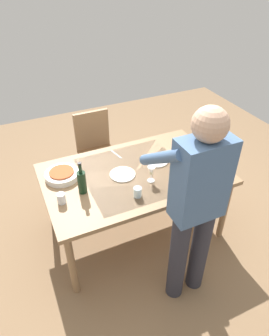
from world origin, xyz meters
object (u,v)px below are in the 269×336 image
at_px(person_server, 195,203).
at_px(dinner_plate_far, 123,174).
at_px(dining_table, 134,178).
at_px(water_cup_near_right, 61,198).
at_px(wine_glass_right, 151,171).
at_px(wine_glass_left, 193,176).
at_px(wine_bottle, 82,182).
at_px(water_cup_far_left, 138,192).
at_px(serving_bowl_pasta, 62,175).
at_px(water_cup_near_left, 190,147).
at_px(chair_near, 96,146).
at_px(dinner_plate_near, 156,160).
at_px(side_bowl_salad, 205,169).

height_order(person_server, dinner_plate_far, person_server).
relative_size(dining_table, water_cup_near_right, 18.18).
bearing_deg(wine_glass_right, wine_glass_left, 145.12).
height_order(wine_bottle, dinner_plate_far, wine_bottle).
height_order(wine_glass_left, water_cup_far_left, wine_glass_left).
bearing_deg(water_cup_far_left, dining_table, -110.16).
bearing_deg(water_cup_near_right, dining_table, -169.86).
relative_size(person_server, wine_glass_left, 11.19).
relative_size(person_server, wine_bottle, 5.71).
xyz_separation_m(person_server, dinner_plate_far, (0.22, -0.78, -0.23)).
xyz_separation_m(dining_table, serving_bowl_pasta, (0.61, -0.20, 0.10)).
relative_size(wine_glass_left, water_cup_near_left, 1.42).
relative_size(chair_near, dinner_plate_near, 3.96).
height_order(water_cup_far_left, dinner_plate_far, water_cup_far_left).
relative_size(dining_table, chair_near, 1.80).
bearing_deg(wine_glass_left, water_cup_near_right, -13.11).
distance_m(chair_near, wine_glass_right, 1.12).
distance_m(side_bowl_salad, dinner_plate_near, 0.47).
height_order(person_server, wine_glass_right, person_server).
bearing_deg(wine_bottle, chair_near, -113.47).
bearing_deg(serving_bowl_pasta, dinner_plate_near, 172.38).
bearing_deg(serving_bowl_pasta, wine_glass_right, 152.07).
bearing_deg(dinner_plate_near, serving_bowl_pasta, -7.62).
distance_m(wine_glass_left, water_cup_near_right, 1.10).
bearing_deg(dinner_plate_near, water_cup_near_right, 11.96).
relative_size(chair_near, water_cup_far_left, 10.54).
bearing_deg(water_cup_far_left, person_server, 115.16).
bearing_deg(water_cup_near_right, wine_bottle, -163.51).
xyz_separation_m(wine_glass_right, serving_bowl_pasta, (0.69, -0.37, -0.07)).
distance_m(water_cup_near_left, dinner_plate_near, 0.38).
xyz_separation_m(person_server, side_bowl_salad, (-0.47, -0.51, -0.20)).
bearing_deg(water_cup_near_left, wine_glass_left, 58.76).
bearing_deg(water_cup_near_right, dinner_plate_near, -168.04).
xyz_separation_m(chair_near, wine_glass_right, (-0.17, 1.06, 0.31)).
xyz_separation_m(wine_glass_right, water_cup_near_right, (0.78, -0.05, -0.06)).
bearing_deg(side_bowl_salad, dinner_plate_far, -21.54).
height_order(side_bowl_salad, dinner_plate_near, side_bowl_salad).
xyz_separation_m(dining_table, wine_bottle, (0.50, 0.07, 0.18)).
xyz_separation_m(wine_glass_left, water_cup_near_left, (-0.28, -0.46, -0.05)).
bearing_deg(dinner_plate_near, chair_near, -66.53).
bearing_deg(dinner_plate_far, water_cup_far_left, 90.21).
bearing_deg(wine_bottle, water_cup_far_left, 148.77).
xyz_separation_m(wine_bottle, water_cup_far_left, (-0.39, 0.24, -0.07)).
relative_size(wine_bottle, serving_bowl_pasta, 0.99).
relative_size(chair_near, water_cup_near_left, 8.58).
bearing_deg(water_cup_near_left, side_bowl_salad, 79.11).
distance_m(water_cup_near_right, side_bowl_salad, 1.28).
distance_m(dining_table, side_bowl_salad, 0.65).
height_order(wine_bottle, water_cup_far_left, wine_bottle).
bearing_deg(water_cup_near_left, dinner_plate_near, 0.91).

